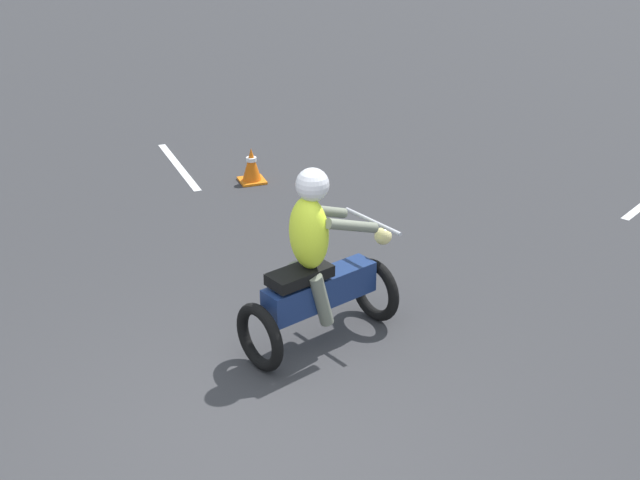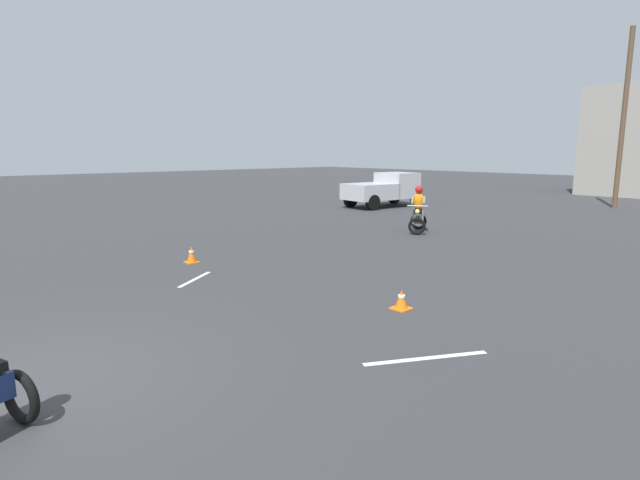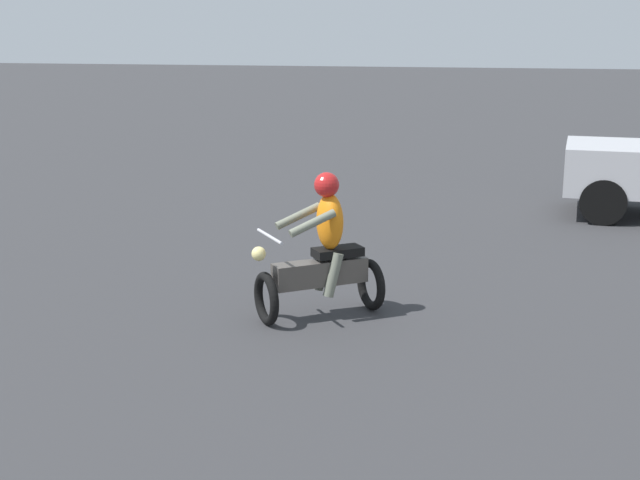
{
  "view_description": "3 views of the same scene",
  "coord_description": "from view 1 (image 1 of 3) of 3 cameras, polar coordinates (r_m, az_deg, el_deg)",
  "views": [
    {
      "loc": [
        -5.2,
        1.37,
        4.2
      ],
      "look_at": [
        1.16,
        -0.9,
        1.0
      ],
      "focal_mm": 50.0,
      "sensor_mm": 36.0,
      "label": 1
    },
    {
      "loc": [
        6.72,
        -1.15,
        2.87
      ],
      "look_at": [
        -1.51,
        6.12,
        0.9
      ],
      "focal_mm": 28.0,
      "sensor_mm": 36.0,
      "label": 2
    },
    {
      "loc": [
        5.28,
        14.99,
        3.28
      ],
      "look_at": [
        -4.18,
        13.13,
        0.9
      ],
      "focal_mm": 50.0,
      "sensor_mm": 36.0,
      "label": 3
    }
  ],
  "objects": [
    {
      "name": "motorcycle_rider_foreground",
      "position": [
        7.57,
        -0.2,
        -1.95
      ],
      "size": [
        1.06,
        1.55,
        1.66
      ],
      "rotation": [
        0.0,
        0.0,
        3.49
      ],
      "color": "black",
      "rests_on": "ground"
    },
    {
      "name": "traffic_cone_mid_left",
      "position": [
        11.36,
        -4.4,
        4.77
      ],
      "size": [
        0.32,
        0.32,
        0.45
      ],
      "color": "orange",
      "rests_on": "ground"
    },
    {
      "name": "ground_plane",
      "position": [
        6.82,
        -3.91,
        -12.71
      ],
      "size": [
        120.0,
        120.0,
        0.0
      ],
      "primitive_type": "plane",
      "color": "#333335"
    },
    {
      "name": "lane_stripe_e",
      "position": [
        12.06,
        -9.04,
        4.69
      ],
      "size": [
        1.89,
        0.21,
        0.01
      ],
      "primitive_type": "cube",
      "rotation": [
        0.0,
        0.0,
        1.63
      ],
      "color": "silver",
      "rests_on": "ground"
    }
  ]
}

